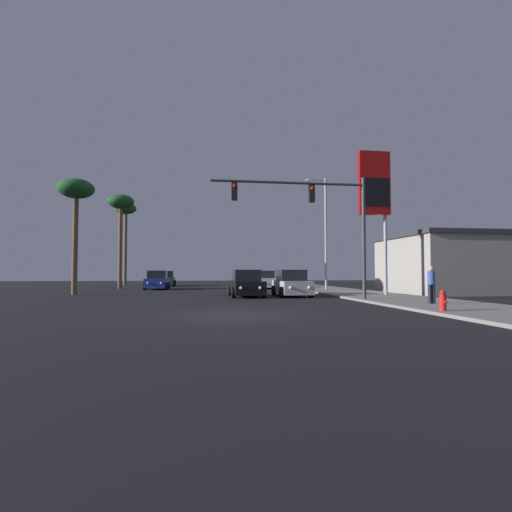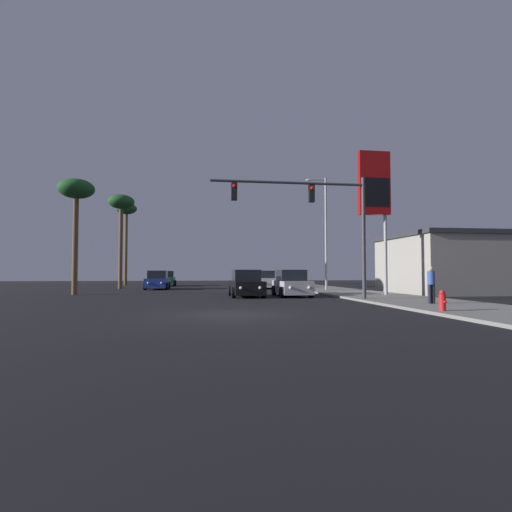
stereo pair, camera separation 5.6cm
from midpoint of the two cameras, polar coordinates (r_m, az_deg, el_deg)
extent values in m
plane|color=black|center=(14.53, -3.19, -8.33)|extent=(120.00, 120.00, 0.00)
cube|color=gray|center=(26.68, 15.81, -5.40)|extent=(5.00, 60.00, 0.12)
cube|color=gray|center=(33.15, 27.49, -1.26)|extent=(10.00, 8.00, 4.00)
cube|color=#2D2D33|center=(33.25, 27.42, 2.45)|extent=(10.30, 8.30, 0.30)
cube|color=silver|center=(37.45, 1.35, -3.79)|extent=(1.88, 4.23, 0.80)
cube|color=black|center=(37.58, 1.32, -2.64)|extent=(1.64, 2.03, 0.70)
cylinder|color=black|center=(36.03, 0.27, -4.26)|extent=(0.24, 0.64, 0.64)
cylinder|color=black|center=(36.33, 3.09, -4.24)|extent=(0.24, 0.64, 0.64)
cylinder|color=black|center=(38.61, -0.28, -4.14)|extent=(0.24, 0.64, 0.64)
cylinder|color=black|center=(38.89, 2.36, -4.12)|extent=(0.24, 0.64, 0.64)
sphere|color=#F2EACC|center=(35.26, 1.01, -3.80)|extent=(0.18, 0.18, 0.18)
sphere|color=#F2EACC|center=(35.45, 2.80, -3.79)|extent=(0.18, 0.18, 0.18)
cube|color=#195933|center=(45.65, -12.67, -3.48)|extent=(1.87, 4.23, 0.80)
cube|color=black|center=(45.79, -12.65, -2.54)|extent=(1.63, 2.03, 0.70)
cylinder|color=black|center=(44.44, -13.97, -3.83)|extent=(0.24, 0.64, 0.64)
cylinder|color=black|center=(44.29, -11.65, -3.86)|extent=(0.24, 0.64, 0.64)
cylinder|color=black|center=(47.03, -13.64, -3.75)|extent=(0.24, 0.64, 0.64)
cylinder|color=black|center=(46.89, -11.44, -3.78)|extent=(0.24, 0.64, 0.64)
sphere|color=#F2EACC|center=(43.59, -13.64, -3.46)|extent=(0.18, 0.18, 0.18)
sphere|color=#F2EACC|center=(43.49, -12.17, -3.48)|extent=(0.18, 0.18, 0.18)
cube|color=black|center=(24.98, -1.33, -4.50)|extent=(1.90, 4.24, 0.80)
cube|color=black|center=(25.11, -1.37, -2.78)|extent=(1.65, 2.04, 0.70)
cylinder|color=black|center=(23.60, -3.15, -5.26)|extent=(0.24, 0.64, 0.64)
cylinder|color=black|center=(23.82, 1.19, -5.23)|extent=(0.24, 0.64, 0.64)
cylinder|color=black|center=(26.20, -3.62, -4.97)|extent=(0.24, 0.64, 0.64)
cylinder|color=black|center=(26.39, 0.30, -4.95)|extent=(0.24, 0.64, 0.64)
sphere|color=#F2EACC|center=(22.81, -2.11, -4.58)|extent=(0.18, 0.18, 0.18)
sphere|color=#F2EACC|center=(22.95, 0.67, -4.57)|extent=(0.18, 0.18, 0.18)
cube|color=#B7B7BC|center=(25.43, 5.19, -4.46)|extent=(1.84, 4.22, 0.80)
cube|color=black|center=(25.56, 5.10, -2.76)|extent=(1.62, 2.01, 0.70)
cylinder|color=black|center=(23.97, 3.79, -5.21)|extent=(0.24, 0.64, 0.64)
cylinder|color=black|center=(24.40, 7.95, -5.14)|extent=(0.24, 0.64, 0.64)
cylinder|color=black|center=(26.53, 2.65, -4.94)|extent=(0.24, 0.64, 0.64)
cylinder|color=black|center=(26.91, 6.43, -4.89)|extent=(0.24, 0.64, 0.64)
sphere|color=#F2EACC|center=(23.23, 5.03, -4.53)|extent=(0.18, 0.18, 0.18)
sphere|color=#F2EACC|center=(23.51, 7.69, -4.49)|extent=(0.18, 0.18, 0.18)
cube|color=navy|center=(36.85, -13.85, -3.75)|extent=(1.85, 4.22, 0.80)
cube|color=black|center=(36.99, -13.81, -2.58)|extent=(1.62, 2.02, 0.70)
cylinder|color=black|center=(35.68, -15.51, -4.20)|extent=(0.24, 0.64, 0.64)
cylinder|color=black|center=(35.48, -12.62, -4.23)|extent=(0.24, 0.64, 0.64)
cylinder|color=black|center=(38.26, -15.00, -4.07)|extent=(0.24, 0.64, 0.64)
cylinder|color=black|center=(38.08, -12.30, -4.11)|extent=(0.24, 0.64, 0.64)
sphere|color=#F2EACC|center=(34.81, -15.13, -3.74)|extent=(0.18, 0.18, 0.18)
sphere|color=#F2EACC|center=(34.69, -13.29, -3.76)|extent=(0.18, 0.18, 0.18)
cylinder|color=#38383D|center=(22.15, 15.20, 2.53)|extent=(0.20, 0.20, 6.50)
cylinder|color=#38383D|center=(21.34, 4.77, 10.39)|extent=(8.19, 0.14, 0.14)
cube|color=black|center=(21.52, 8.01, 8.80)|extent=(0.30, 0.24, 0.90)
sphere|color=red|center=(21.44, 8.11, 9.58)|extent=(0.20, 0.20, 0.20)
cube|color=black|center=(20.79, -3.06, 9.18)|extent=(0.30, 0.24, 0.90)
sphere|color=red|center=(20.71, -3.03, 9.99)|extent=(0.20, 0.20, 0.20)
cylinder|color=#99999E|center=(32.56, 10.01, 3.15)|extent=(0.18, 0.18, 9.00)
cylinder|color=#99999E|center=(33.06, 8.78, 10.70)|extent=(1.40, 0.10, 0.10)
ellipsoid|color=silver|center=(32.86, 7.59, 10.69)|extent=(0.50, 0.24, 0.20)
cylinder|color=#99999E|center=(25.65, 15.28, 0.20)|extent=(0.20, 0.20, 5.00)
cylinder|color=#99999E|center=(26.23, 18.09, 0.17)|extent=(0.20, 0.20, 5.00)
cube|color=#990C0C|center=(26.51, 16.58, 9.95)|extent=(2.00, 0.40, 4.00)
cube|color=black|center=(26.20, 16.79, 8.76)|extent=(1.80, 0.03, 1.80)
cylinder|color=red|center=(16.10, 25.17, -6.03)|extent=(0.24, 0.24, 0.60)
sphere|color=red|center=(16.08, 25.15, -4.75)|extent=(0.20, 0.20, 0.20)
cylinder|color=red|center=(15.95, 25.50, -5.95)|extent=(0.08, 0.10, 0.08)
cylinder|color=#23232D|center=(19.54, 23.62, -5.00)|extent=(0.16, 0.16, 0.85)
cylinder|color=#23232D|center=(19.63, 24.07, -4.98)|extent=(0.16, 0.16, 0.85)
cylinder|color=#334C99|center=(19.56, 23.81, -2.87)|extent=(0.32, 0.32, 0.60)
sphere|color=tan|center=(19.56, 23.79, -1.67)|extent=(0.22, 0.22, 0.22)
cylinder|color=brown|center=(49.26, -18.07, 0.98)|extent=(0.36, 0.36, 8.57)
ellipsoid|color=#1E5123|center=(49.76, -18.00, 6.47)|extent=(2.40, 2.40, 1.32)
cylinder|color=brown|center=(39.17, -18.74, 1.14)|extent=(0.36, 0.36, 7.65)
ellipsoid|color=#1E5123|center=(39.66, -18.66, 7.36)|extent=(2.40, 2.40, 1.32)
cylinder|color=brown|center=(29.68, -24.37, 1.44)|extent=(0.36, 0.36, 6.75)
ellipsoid|color=#1E5123|center=(30.17, -24.24, 8.76)|extent=(2.40, 2.40, 1.32)
camera|label=1|loc=(0.03, -89.94, 0.00)|focal=28.00mm
camera|label=2|loc=(0.03, 90.06, 0.00)|focal=28.00mm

